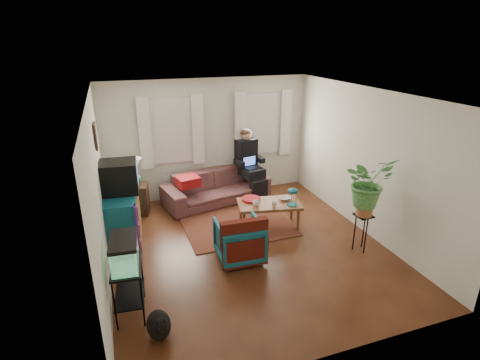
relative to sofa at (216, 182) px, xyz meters
name	(u,v)px	position (x,y,z in m)	size (l,w,h in m)	color
floor	(248,247)	(-0.03, -2.05, -0.45)	(4.50, 5.00, 0.01)	#4F2B14
ceiling	(249,94)	(-0.03, -2.05, 2.15)	(4.50, 5.00, 0.01)	white
wall_back	(209,139)	(-0.03, 0.45, 0.85)	(4.50, 0.01, 2.60)	silver
wall_front	(334,259)	(-0.03, -4.55, 0.85)	(4.50, 0.01, 2.60)	silver
wall_left	(99,195)	(-2.28, -2.05, 0.85)	(0.01, 5.00, 2.60)	silver
wall_right	(366,162)	(2.22, -2.05, 0.85)	(0.01, 5.00, 2.60)	silver
window_left	(171,131)	(-0.83, 0.43, 1.10)	(1.08, 0.04, 1.38)	white
window_right	(262,124)	(1.22, 0.43, 1.10)	(1.08, 0.04, 1.38)	white
curtains_left	(172,132)	(-0.83, 0.35, 1.10)	(1.36, 0.06, 1.50)	white
curtains_right	(263,124)	(1.22, 0.35, 1.10)	(1.36, 0.06, 1.50)	white
picture_frame	(96,136)	(-2.25, -1.20, 1.50)	(0.04, 0.32, 0.40)	#3D2616
area_rug	(237,224)	(0.06, -1.21, -0.44)	(2.00, 1.60, 0.01)	maroon
sofa	(216,182)	(0.00, 0.00, 0.00)	(2.29, 0.90, 0.90)	brown
seated_person	(249,165)	(0.81, 0.17, 0.23)	(0.57, 0.71, 1.37)	black
side_table	(138,199)	(-1.68, -0.05, -0.14)	(0.42, 0.42, 0.62)	#3F2E17
table_lamp	(135,173)	(-1.68, -0.05, 0.44)	(0.32, 0.32, 0.57)	white
dresser	(122,221)	(-2.02, -1.30, 0.04)	(0.54, 1.09, 0.98)	#105660
crt_tv	(119,177)	(-1.99, -1.20, 0.79)	(0.60, 0.54, 0.52)	black
aquarium_stand	(129,289)	(-2.03, -3.07, -0.08)	(0.36, 0.65, 0.73)	black
aquarium	(124,252)	(-2.03, -3.07, 0.47)	(0.33, 0.59, 0.38)	#7FD899
black_cat	(158,322)	(-1.74, -3.60, -0.26)	(0.29, 0.45, 0.38)	black
armchair	(239,238)	(-0.27, -2.31, -0.08)	(0.71, 0.67, 0.73)	#105763
serape_throw	(244,239)	(-0.29, -2.60, 0.07)	(0.73, 0.17, 0.60)	#9E0A0A
coffee_table	(269,214)	(0.62, -1.44, -0.21)	(1.16, 0.64, 0.48)	brown
cup_a	(256,203)	(0.34, -1.48, 0.08)	(0.13, 0.13, 0.10)	white
cup_b	(274,204)	(0.64, -1.63, 0.08)	(0.11, 0.11, 0.10)	beige
bowl	(284,198)	(0.96, -1.40, 0.06)	(0.23, 0.23, 0.06)	white
snack_tray	(251,199)	(0.35, -1.21, 0.05)	(0.36, 0.36, 0.04)	#B21414
birdcage	(293,197)	(0.98, -1.68, 0.20)	(0.19, 0.19, 0.34)	#115B6B
plant_stand	(361,233)	(1.74, -2.74, -0.12)	(0.28, 0.28, 0.66)	black
potted_plant	(367,189)	(1.74, -2.74, 0.66)	(0.75, 0.65, 0.83)	#599947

